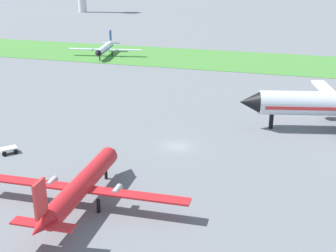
# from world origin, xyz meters

# --- Properties ---
(ground_plane) EXTENTS (600.00, 600.00, 0.00)m
(ground_plane) POSITION_xyz_m (0.00, 0.00, 0.00)
(ground_plane) COLOR slate
(grass_taxiway_strip) EXTENTS (360.00, 28.00, 0.08)m
(grass_taxiway_strip) POSITION_xyz_m (0.00, 65.95, 0.04)
(grass_taxiway_strip) COLOR #478438
(grass_taxiway_strip) RESTS_ON ground_plane
(airplane_taxiing_turboprop) EXTENTS (22.12, 19.02, 6.66)m
(airplane_taxiing_turboprop) POSITION_xyz_m (-38.97, 61.59, 2.44)
(airplane_taxiing_turboprop) COLOR silver
(airplane_taxiing_turboprop) RESTS_ON ground_plane
(airplane_foreground_turboprop) EXTENTS (26.11, 22.34, 7.82)m
(airplane_foreground_turboprop) POSITION_xyz_m (-6.00, -21.14, 2.86)
(airplane_foreground_turboprop) COLOR red
(airplane_foreground_turboprop) RESTS_ON ground_plane
(baggage_cart_near_gate) EXTENTS (2.89, 2.94, 0.90)m
(baggage_cart_near_gate) POSITION_xyz_m (-23.84, -9.73, 0.57)
(baggage_cart_near_gate) COLOR white
(baggage_cart_near_gate) RESTS_ON ground_plane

